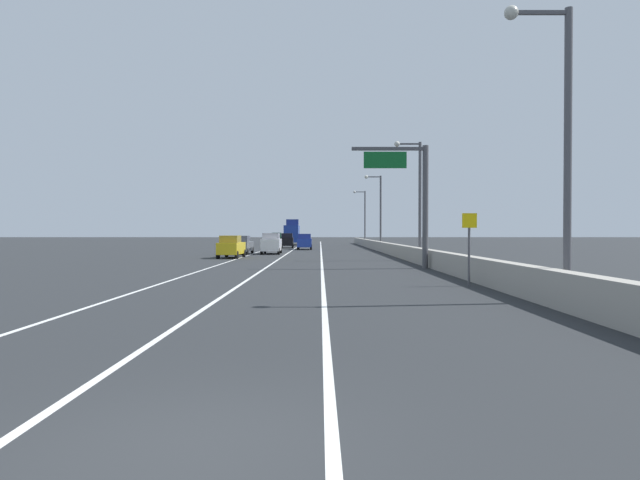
% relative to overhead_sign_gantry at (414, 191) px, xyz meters
% --- Properties ---
extents(ground_plane, '(320.00, 320.00, 0.00)m').
position_rel_overhead_sign_gantry_xyz_m(ground_plane, '(-7.06, 36.84, -4.73)').
color(ground_plane, '#26282B').
extents(lane_stripe_left, '(0.16, 130.00, 0.00)m').
position_rel_overhead_sign_gantry_xyz_m(lane_stripe_left, '(-12.56, 27.84, -4.73)').
color(lane_stripe_left, silver).
rests_on(lane_stripe_left, ground_plane).
extents(lane_stripe_center, '(0.16, 130.00, 0.00)m').
position_rel_overhead_sign_gantry_xyz_m(lane_stripe_center, '(-9.06, 27.84, -4.73)').
color(lane_stripe_center, silver).
rests_on(lane_stripe_center, ground_plane).
extents(lane_stripe_right, '(0.16, 130.00, 0.00)m').
position_rel_overhead_sign_gantry_xyz_m(lane_stripe_right, '(-5.56, 27.84, -4.73)').
color(lane_stripe_right, silver).
rests_on(lane_stripe_right, ground_plane).
extents(jersey_barrier_right, '(0.60, 120.00, 1.10)m').
position_rel_overhead_sign_gantry_xyz_m(jersey_barrier_right, '(1.34, 12.84, -4.18)').
color(jersey_barrier_right, '#9E998E').
rests_on(jersey_barrier_right, ground_plane).
extents(overhead_sign_gantry, '(4.68, 0.36, 7.50)m').
position_rel_overhead_sign_gantry_xyz_m(overhead_sign_gantry, '(0.00, 0.00, 0.00)').
color(overhead_sign_gantry, '#47474C').
rests_on(overhead_sign_gantry, ground_plane).
extents(speed_advisory_sign, '(0.60, 0.11, 3.00)m').
position_rel_overhead_sign_gantry_xyz_m(speed_advisory_sign, '(0.44, -10.69, -2.96)').
color(speed_advisory_sign, '#4C4C51').
rests_on(speed_advisory_sign, ground_plane).
extents(lamp_post_right_near, '(2.14, 0.44, 9.31)m').
position_rel_overhead_sign_gantry_xyz_m(lamp_post_right_near, '(1.82, -15.82, 0.67)').
color(lamp_post_right_near, '#4C4C51').
rests_on(lamp_post_right_near, ground_plane).
extents(lamp_post_right_second, '(2.14, 0.44, 9.31)m').
position_rel_overhead_sign_gantry_xyz_m(lamp_post_right_second, '(1.85, 9.20, 0.67)').
color(lamp_post_right_second, '#4C4C51').
rests_on(lamp_post_right_second, ground_plane).
extents(lamp_post_right_third, '(2.14, 0.44, 9.31)m').
position_rel_overhead_sign_gantry_xyz_m(lamp_post_right_third, '(1.61, 34.21, 0.67)').
color(lamp_post_right_third, '#4C4C51').
rests_on(lamp_post_right_third, ground_plane).
extents(lamp_post_right_fourth, '(2.14, 0.44, 9.31)m').
position_rel_overhead_sign_gantry_xyz_m(lamp_post_right_fourth, '(1.75, 59.23, 0.67)').
color(lamp_post_right_fourth, '#4C4C51').
rests_on(lamp_post_right_fourth, ground_plane).
extents(car_white_0, '(1.96, 4.77, 2.11)m').
position_rel_overhead_sign_gantry_xyz_m(car_white_0, '(-10.61, 21.69, -3.68)').
color(car_white_0, white).
rests_on(car_white_0, ground_plane).
extents(car_gray_1, '(1.93, 4.79, 1.86)m').
position_rel_overhead_sign_gantry_xyz_m(car_gray_1, '(-13.58, 20.98, -3.80)').
color(car_gray_1, slate).
rests_on(car_gray_1, ground_plane).
extents(car_yellow_2, '(1.89, 4.47, 1.93)m').
position_rel_overhead_sign_gantry_xyz_m(car_yellow_2, '(-13.31, 13.30, -3.77)').
color(car_yellow_2, gold).
rests_on(car_yellow_2, ground_plane).
extents(car_blue_3, '(1.86, 4.16, 2.00)m').
position_rel_overhead_sign_gantry_xyz_m(car_blue_3, '(-7.64, 35.11, -3.73)').
color(car_blue_3, '#1E389E').
rests_on(car_blue_3, ground_plane).
extents(car_black_4, '(1.92, 4.54, 2.05)m').
position_rel_overhead_sign_gantry_xyz_m(car_black_4, '(-10.30, 42.28, -3.71)').
color(car_black_4, black).
rests_on(car_black_4, ground_plane).
extents(car_green_5, '(1.90, 4.41, 2.10)m').
position_rel_overhead_sign_gantry_xyz_m(car_green_5, '(-13.61, 66.18, -3.68)').
color(car_green_5, '#196033').
rests_on(car_green_5, ground_plane).
extents(box_truck, '(2.52, 8.40, 4.43)m').
position_rel_overhead_sign_gantry_xyz_m(box_truck, '(-10.50, 59.47, -2.70)').
color(box_truck, navy).
rests_on(box_truck, ground_plane).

